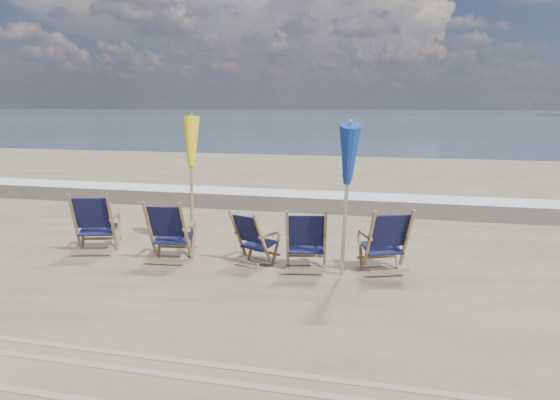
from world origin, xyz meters
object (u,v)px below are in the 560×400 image
Objects in this scene: umbrella_blue at (347,157)px; beach_chair_4 at (407,241)px; beach_chair_1 at (185,233)px; beach_chair_2 at (262,241)px; beach_chair_3 at (325,241)px; umbrella_yellow at (190,148)px; beach_chair_0 at (112,223)px.

beach_chair_4 is at bearing 34.52° from umbrella_blue.
beach_chair_2 is at bearing 179.06° from beach_chair_1.
beach_chair_2 is 1.01m from beach_chair_3.
beach_chair_4 is (3.45, 0.37, -0.01)m from beach_chair_1.
beach_chair_2 is 1.96m from umbrella_blue.
beach_chair_2 is 0.87× the size of beach_chair_4.
beach_chair_3 is 1.23m from beach_chair_4.
umbrella_yellow is (-3.64, 0.34, 1.30)m from beach_chair_4.
beach_chair_3 is at bearing -10.32° from beach_chair_4.
beach_chair_0 reaches higher than beach_chair_1.
umbrella_blue reaches higher than beach_chair_1.
umbrella_yellow reaches higher than beach_chair_4.
beach_chair_4 is 0.45× the size of umbrella_yellow.
beach_chair_1 is 2.91m from umbrella_blue.
umbrella_blue is (1.35, -0.33, 1.38)m from beach_chair_2.
beach_chair_1 is at bearing 153.13° from beach_chair_0.
beach_chair_1 is (1.46, -0.24, -0.02)m from beach_chair_0.
beach_chair_0 is 1.48m from beach_chair_1.
beach_chair_2 is 0.39× the size of umbrella_yellow.
beach_chair_3 is 1.40m from umbrella_blue.
beach_chair_1 is at bearing 175.08° from umbrella_blue.
beach_chair_0 reaches higher than beach_chair_2.
beach_chair_3 is at bearing 138.09° from umbrella_blue.
umbrella_yellow is (1.28, 0.47, 1.26)m from beach_chair_0.
umbrella_yellow reaches higher than beach_chair_3.
beach_chair_0 is 1.05× the size of beach_chair_1.
beach_chair_1 is 0.45× the size of umbrella_blue.
umbrella_blue is at bearing -18.64° from umbrella_yellow.
beach_chair_0 is 4.92m from beach_chair_4.
umbrella_blue is at bearing 169.32° from beach_chair_1.
beach_chair_1 is 3.47m from beach_chair_4.
beach_chair_4 is (1.20, 0.29, 0.01)m from beach_chair_3.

